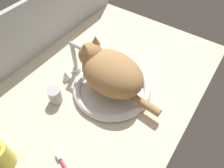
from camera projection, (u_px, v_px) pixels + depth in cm
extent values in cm
cube|color=beige|center=(105.00, 86.00, 95.15)|extent=(114.62, 77.60, 3.00)
cube|color=#B2B7BC|center=(36.00, 30.00, 99.00)|extent=(114.62, 2.40, 30.73)
torus|color=white|center=(112.00, 88.00, 90.61)|extent=(33.93, 33.93, 3.17)
cylinder|color=white|center=(112.00, 89.00, 91.60)|extent=(29.17, 29.17, 0.60)
cylinder|color=silver|center=(76.00, 69.00, 98.33)|extent=(4.00, 4.00, 2.41)
cylinder|color=silver|center=(74.00, 56.00, 92.00)|extent=(2.00, 2.00, 14.03)
sphere|color=silver|center=(72.00, 43.00, 86.59)|extent=(2.20, 2.20, 2.20)
cylinder|color=silver|center=(77.00, 46.00, 85.43)|extent=(2.00, 6.40, 2.00)
sphere|color=silver|center=(83.00, 49.00, 84.27)|extent=(2.10, 2.10, 2.10)
cylinder|color=silver|center=(67.00, 78.00, 95.03)|extent=(3.20, 3.20, 1.60)
cone|color=silver|center=(66.00, 75.00, 93.02)|extent=(2.88, 2.88, 3.61)
cylinder|color=silver|center=(86.00, 61.00, 102.26)|extent=(3.20, 3.20, 1.60)
cone|color=silver|center=(85.00, 57.00, 100.25)|extent=(2.88, 2.88, 3.61)
ellipsoid|color=tan|center=(112.00, 73.00, 83.48)|extent=(22.33, 29.54, 15.33)
sphere|color=tan|center=(91.00, 55.00, 85.37)|extent=(10.31, 10.31, 10.31)
cone|color=tan|center=(85.00, 48.00, 79.59)|extent=(3.92, 3.92, 3.87)
cone|color=tan|center=(96.00, 40.00, 82.61)|extent=(3.92, 3.92, 3.87)
ellipsoid|color=silver|center=(85.00, 52.00, 87.75)|extent=(4.60, 3.48, 3.30)
ellipsoid|color=silver|center=(94.00, 63.00, 88.06)|extent=(11.59, 8.76, 8.43)
cylinder|color=tan|center=(145.00, 104.00, 81.33)|extent=(4.46, 14.04, 3.20)
cylinder|color=#E5DB4C|center=(2.00, 156.00, 67.59)|extent=(6.48, 6.48, 10.73)
cylinder|color=#B2B5BA|center=(55.00, 96.00, 86.01)|extent=(5.41, 5.41, 5.81)
cylinder|color=silver|center=(53.00, 91.00, 83.38)|extent=(5.52, 5.52, 1.00)
cube|color=white|center=(58.00, 156.00, 71.88)|extent=(1.97, 2.85, 1.20)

